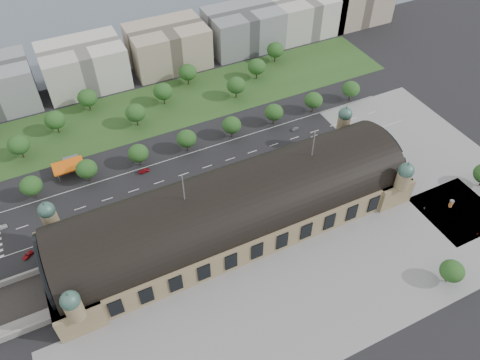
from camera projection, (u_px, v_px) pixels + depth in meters
name	position (u px, v px, depth m)	size (l,w,h in m)	color
ground	(234.00, 225.00, 195.74)	(900.00, 900.00, 0.00)	black
station	(234.00, 209.00, 188.50)	(150.00, 48.40, 44.30)	#94825C
plaza_south	(311.00, 299.00, 170.82)	(190.00, 48.00, 0.12)	gray
plaza_east	(424.00, 153.00, 227.95)	(56.00, 100.00, 0.12)	gray
road_slab	(159.00, 182.00, 213.71)	(260.00, 26.00, 0.10)	black
grass_belt	(134.00, 114.00, 250.33)	(300.00, 45.00, 0.10)	#2E4D1F
petrol_station	(70.00, 164.00, 218.42)	(14.00, 13.00, 5.05)	orange
office_3	(84.00, 66.00, 262.69)	(45.00, 32.00, 24.00)	silver
office_4	(168.00, 46.00, 278.33)	(45.00, 32.00, 24.00)	#B4A38E
office_5	(243.00, 29.00, 293.96)	(45.00, 32.00, 24.00)	gray
office_6	(304.00, 14.00, 308.03)	(45.00, 32.00, 24.00)	silver
office_7	(354.00, 3.00, 320.54)	(45.00, 32.00, 24.00)	#B4A38E
tree_row_2	(31.00, 186.00, 201.78)	(9.60, 9.60, 11.52)	#2D2116
tree_row_3	(87.00, 169.00, 209.29)	(9.60, 9.60, 11.52)	#2D2116
tree_row_4	(138.00, 153.00, 216.79)	(9.60, 9.60, 11.52)	#2D2116
tree_row_5	(186.00, 139.00, 224.30)	(9.60, 9.60, 11.52)	#2D2116
tree_row_6	(232.00, 125.00, 231.80)	(9.60, 9.60, 11.52)	#2D2116
tree_row_7	(274.00, 112.00, 239.31)	(9.60, 9.60, 11.52)	#2D2116
tree_row_8	(314.00, 100.00, 246.81)	(9.60, 9.60, 11.52)	#2D2116
tree_row_9	(351.00, 89.00, 254.32)	(9.60, 9.60, 11.52)	#2D2116
tree_belt_3	(19.00, 145.00, 220.15)	(10.40, 10.40, 12.48)	#2D2116
tree_belt_4	(55.00, 120.00, 233.75)	(10.40, 10.40, 12.48)	#2D2116
tree_belt_5	(87.00, 98.00, 247.34)	(10.40, 10.40, 12.48)	#2D2116
tree_belt_6	(135.00, 113.00, 237.98)	(10.40, 10.40, 12.48)	#2D2116
tree_belt_7	(163.00, 91.00, 251.57)	(10.40, 10.40, 12.48)	#2D2116
tree_belt_8	(188.00, 72.00, 265.16)	(10.40, 10.40, 12.48)	#2D2116
tree_belt_9	(236.00, 85.00, 255.80)	(10.40, 10.40, 12.48)	#2D2116
tree_belt_10	(257.00, 67.00, 269.40)	(10.40, 10.40, 12.48)	#2D2116
tree_belt_11	(275.00, 50.00, 282.99)	(10.40, 10.40, 12.48)	#2D2116
tree_plaza_s	(452.00, 271.00, 171.46)	(9.00, 9.00, 10.64)	#2D2116
traffic_car_1	(1.00, 228.00, 193.77)	(1.68, 4.82, 1.59)	#999DA2
traffic_car_2	(92.00, 213.00, 199.37)	(2.73, 5.93, 1.65)	black
traffic_car_3	(144.00, 171.00, 218.08)	(2.19, 5.39, 1.56)	maroon
traffic_car_4	(185.00, 186.00, 211.02)	(1.73, 4.29, 1.46)	#1A1C4A
traffic_car_5	(296.00, 129.00, 240.37)	(1.52, 4.35, 1.43)	#585D60
traffic_car_6	(314.00, 137.00, 235.69)	(2.16, 4.68, 1.30)	white
parked_car_0	(66.00, 243.00, 188.26)	(1.35, 3.86, 1.27)	black
parked_car_1	(28.00, 255.00, 184.01)	(2.22, 4.82, 1.34)	maroon
parked_car_2	(65.00, 243.00, 188.18)	(1.88, 4.62, 1.34)	#171940
parked_car_3	(73.00, 240.00, 189.16)	(1.76, 4.38, 1.49)	slate
parked_car_4	(90.00, 235.00, 191.19)	(1.62, 4.64, 1.53)	silver
parked_car_5	(100.00, 228.00, 193.92)	(2.22, 4.81, 1.34)	#96989F
parked_car_6	(173.00, 199.00, 205.53)	(2.04, 5.01, 1.45)	black
bus_west	(222.00, 176.00, 214.14)	(2.78, 11.87, 3.31)	#B32B1C
bus_mid	(205.00, 183.00, 211.33)	(2.70, 11.54, 3.22)	silver
bus_east	(285.00, 156.00, 224.42)	(2.47, 10.54, 2.94)	silver
advertising_column	(451.00, 204.00, 201.87)	(1.94, 1.94, 3.67)	#BD322F
pedestrian_2	(424.00, 208.00, 201.43)	(0.87, 0.50, 1.78)	gray
pedestrian_3	(478.00, 234.00, 191.31)	(1.04, 0.50, 1.77)	gray
pedestrian_4	(447.00, 263.00, 181.33)	(0.99, 0.43, 1.54)	gray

